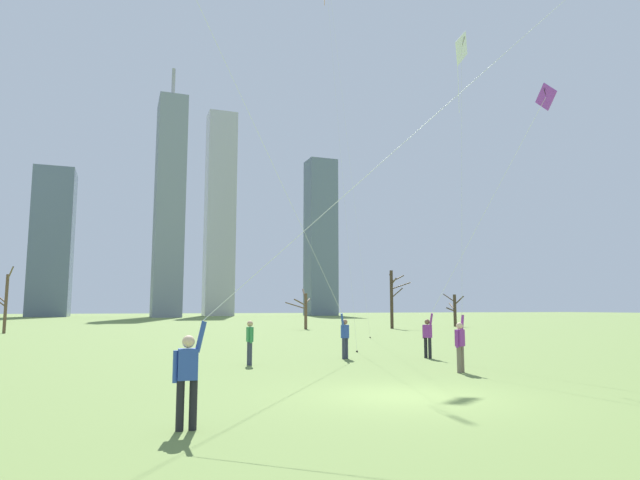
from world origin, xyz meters
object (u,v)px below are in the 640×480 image
kite_flyer_far_back_green (273,292)px  distant_kite_drifting_right_orange (328,7)px  kite_flyer_midfield_right_purple (441,308)px  bare_tree_left_of_center (392,297)px  bare_tree_far_right_edge (454,309)px  kite_flyer_midfield_left_pink (324,290)px  bare_tree_right_of_center (5,301)px  bare_tree_center (305,308)px  bystander_watching_nearby (250,340)px  kite_flyer_foreground_right_white (461,244)px  distant_kite_drifting_left_yellow (331,4)px

kite_flyer_far_back_green → distant_kite_drifting_right_orange: bearing=65.9°
kite_flyer_midfield_right_purple → bare_tree_left_of_center: 33.10m
bare_tree_far_right_edge → kite_flyer_midfield_left_pink: bearing=-130.6°
kite_flyer_midfield_left_pink → bare_tree_right_of_center: (-16.51, 30.99, -0.14)m
bare_tree_center → bare_tree_far_right_edge: bare_tree_center is taller
kite_flyer_midfield_right_purple → kite_flyer_midfield_left_pink: 4.99m
kite_flyer_midfield_right_purple → bare_tree_far_right_edge: (23.01, 33.31, -0.14)m
kite_flyer_midfield_left_pink → bystander_watching_nearby: (-3.05, -0.23, -1.89)m
bare_tree_left_of_center → bare_tree_right_of_center: size_ratio=1.08×
kite_flyer_midfield_left_pink → distant_kite_drifting_right_orange: size_ratio=0.71×
bystander_watching_nearby → bare_tree_far_right_edge: (30.95, 32.77, 1.05)m
bystander_watching_nearby → bare_tree_right_of_center: bare_tree_right_of_center is taller
bare_tree_left_of_center → bare_tree_center: bearing=166.8°
kite_flyer_foreground_right_white → kite_flyer_far_back_green: (-8.67, -6.44, -1.96)m
kite_flyer_foreground_right_white → bare_tree_far_right_edge: 43.82m
bystander_watching_nearby → distant_kite_drifting_right_orange: 21.16m
kite_flyer_far_back_green → bare_tree_far_right_edge: 54.03m
bare_tree_left_of_center → bare_tree_center: bare_tree_left_of_center is taller
kite_flyer_midfield_left_pink → distant_kite_drifting_right_orange: (3.11, 7.58, 16.78)m
bare_tree_left_of_center → bare_tree_far_right_edge: bare_tree_left_of_center is taller
bare_tree_left_of_center → bare_tree_far_right_edge: 10.04m
distant_kite_drifting_left_yellow → bare_tree_left_of_center: bearing=51.9°
bystander_watching_nearby → bare_tree_center: size_ratio=0.40×
kite_flyer_midfield_left_pink → bare_tree_left_of_center: bearing=57.9°
kite_flyer_midfield_left_pink → bare_tree_center: size_ratio=3.93×
kite_flyer_foreground_right_white → distant_kite_drifting_left_yellow: (1.58, 16.62, 18.71)m
kite_flyer_midfield_left_pink → bare_tree_far_right_edge: bearing=49.4°
bystander_watching_nearby → bare_tree_left_of_center: bare_tree_left_of_center is taller
kite_flyer_foreground_right_white → distant_kite_drifting_left_yellow: bearing=84.6°
distant_kite_drifting_left_yellow → bare_tree_right_of_center: (-21.83, 18.30, -20.42)m
kite_flyer_midfield_left_pink → distant_kite_drifting_right_orange: bearing=67.7°
bare_tree_center → kite_flyer_far_back_green: bearing=-109.3°
distant_kite_drifting_left_yellow → bare_tree_left_of_center: 29.10m
kite_flyer_far_back_green → bare_tree_center: size_ratio=3.41×
distant_kite_drifting_left_yellow → bare_tree_left_of_center: distant_kite_drifting_left_yellow is taller
distant_kite_drifting_right_orange → distant_kite_drifting_left_yellow: bearing=66.7°
kite_flyer_foreground_right_white → distant_kite_drifting_right_orange: (-0.62, 11.52, 15.21)m
distant_kite_drifting_left_yellow → kite_flyer_foreground_right_white: bearing=-95.4°
kite_flyer_midfield_right_purple → bystander_watching_nearby: bearing=176.1°
kite_flyer_midfield_right_purple → bare_tree_center: bearing=81.5°
kite_flyer_midfield_left_pink → bare_tree_right_of_center: size_ratio=2.91×
bare_tree_right_of_center → bare_tree_far_right_edge: 44.44m
kite_flyer_far_back_green → kite_flyer_midfield_right_purple: bearing=44.4°
kite_flyer_far_back_green → bare_tree_left_of_center: size_ratio=2.33×
bystander_watching_nearby → distant_kite_drifting_right_orange: size_ratio=0.07×
distant_kite_drifting_right_orange → bare_tree_far_right_edge: distant_kite_drifting_right_orange is taller
kite_flyer_far_back_green → distant_kite_drifting_right_orange: distant_kite_drifting_right_orange is taller
kite_flyer_midfield_right_purple → bare_tree_far_right_edge: 40.49m
distant_kite_drifting_left_yellow → distant_kite_drifting_right_orange: size_ratio=1.14×
kite_flyer_midfield_right_purple → bare_tree_left_of_center: size_ratio=1.76×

